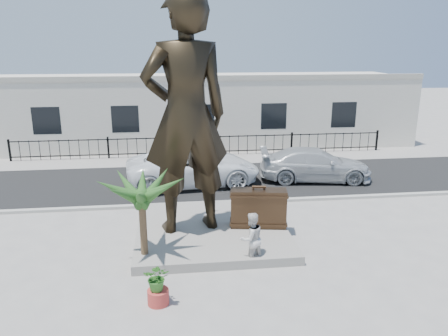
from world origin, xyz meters
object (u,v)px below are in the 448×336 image
object	(u,v)px
suitcase	(258,208)
car_white	(194,167)
statue	(186,116)
tourist	(251,239)

from	to	relation	value
suitcase	car_white	xyz separation A→B (m)	(-1.95, 5.93, -0.10)
statue	suitcase	size ratio (longest dim) A/B	4.11
tourist	statue	bearing A→B (deg)	-74.88
statue	car_white	xyz separation A→B (m)	(0.50, 5.75, -3.37)
statue	car_white	bearing A→B (deg)	-107.50
suitcase	tourist	bearing A→B (deg)	-97.63
tourist	car_white	bearing A→B (deg)	-104.09
statue	car_white	size ratio (longest dim) A/B	1.26
suitcase	car_white	size ratio (longest dim) A/B	0.31
suitcase	tourist	xyz separation A→B (m)	(-0.64, -2.10, -0.15)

